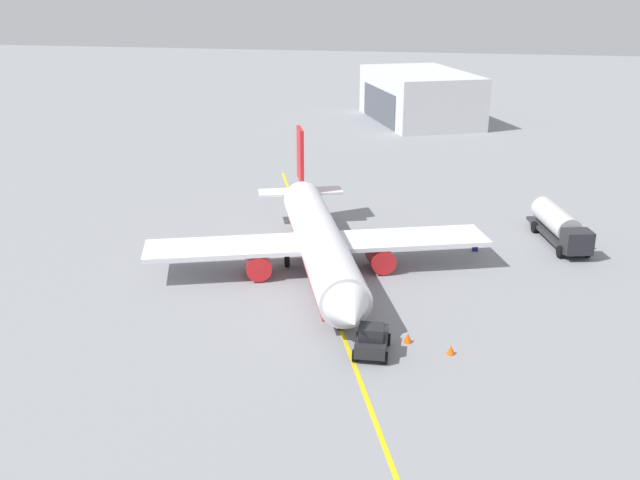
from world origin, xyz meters
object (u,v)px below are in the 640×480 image
refueling_worker (475,243)px  safety_cone_nose (451,350)px  airplane (319,242)px  pushback_tug (372,340)px  safety_cone_wingtip (408,338)px  fuel_tanker (559,225)px

refueling_worker → safety_cone_nose: (20.05, -1.69, -0.50)m
airplane → safety_cone_nose: bearing=42.0°
airplane → refueling_worker: 15.14m
airplane → pushback_tug: (13.48, 6.18, -1.66)m
safety_cone_nose → safety_cone_wingtip: 3.13m
pushback_tug → safety_cone_wingtip: pushback_tug is taller
safety_cone_wingtip → refueling_worker: bearing=166.3°
pushback_tug → refueling_worker: (-20.95, 6.86, -0.19)m
fuel_tanker → refueling_worker: bearing=-63.4°
safety_cone_wingtip → safety_cone_nose: bearing=69.2°
refueling_worker → safety_cone_wingtip: 19.50m
fuel_tanker → pushback_tug: (24.79, -14.55, -0.72)m
pushback_tug → airplane: bearing=-155.4°
pushback_tug → refueling_worker: bearing=161.9°
airplane → safety_cone_wingtip: 14.42m
airplane → safety_cone_wingtip: airplane is taller
fuel_tanker → safety_cone_wingtip: size_ratio=16.15×
pushback_tug → safety_cone_nose: bearing=99.9°
refueling_worker → safety_cone_nose: refueling_worker is taller
airplane → safety_cone_wingtip: size_ratio=46.48×
pushback_tug → safety_cone_nose: 5.29m
fuel_tanker → refueling_worker: fuel_tanker is taller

